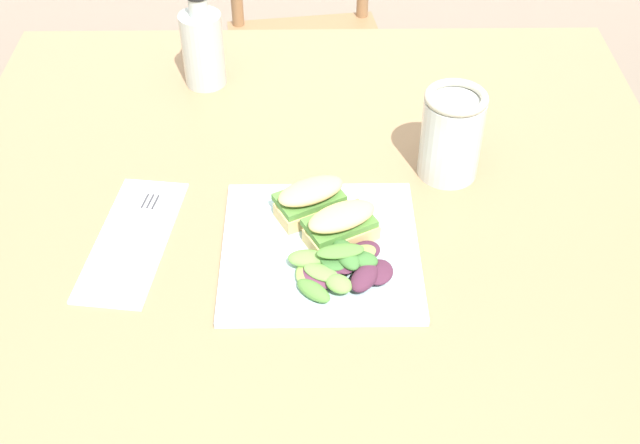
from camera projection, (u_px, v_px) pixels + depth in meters
The scene contains 10 objects.
dining_table at pixel (314, 260), 1.26m from camera, with size 1.12×1.03×0.74m.
chair_wooden_far at pixel (308, 46), 2.08m from camera, with size 0.45×0.45×0.87m.
plate_lunch at pixel (320, 250), 1.10m from camera, with size 0.27×0.27×0.01m, color silver.
sandwich_half_front at pixel (341, 224), 1.09m from camera, with size 0.11×0.10×0.06m.
sandwich_half_back at pixel (311, 199), 1.13m from camera, with size 0.11×0.10×0.06m.
salad_mixed_greens at pixel (340, 267), 1.05m from camera, with size 0.14×0.12×0.04m.
napkin_folded at pixel (133, 240), 1.12m from camera, with size 0.10×0.25×0.00m, color white.
fork_on_napkin at pixel (137, 229), 1.13m from camera, with size 0.05×0.19×0.00m.
bottle_cold_brew at pixel (203, 51), 1.38m from camera, with size 0.07×0.07×0.18m.
mason_jar_iced_tea at pixel (451, 138), 1.19m from camera, with size 0.09×0.09×0.14m.
Camera 1 is at (0.05, -0.88, 1.52)m, focal length 44.88 mm.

